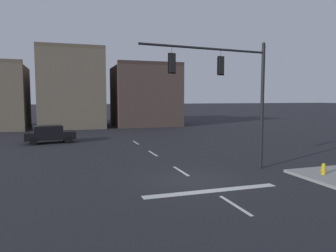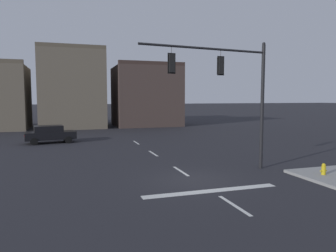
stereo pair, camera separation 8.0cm
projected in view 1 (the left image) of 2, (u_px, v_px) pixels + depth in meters
name	position (u px, v px, depth m)	size (l,w,h in m)	color
ground_plane	(195.00, 180.00, 16.01)	(400.00, 400.00, 0.00)	#232328
stop_bar_paint	(212.00, 191.00, 14.12)	(6.40, 0.50, 0.01)	silver
lane_centreline	(181.00, 171.00, 17.91)	(0.16, 26.40, 0.01)	silver
signal_mast_near_side	(232.00, 83.00, 17.37)	(7.61, 0.98, 7.31)	black
car_lot_nearside	(49.00, 134.00, 28.93)	(4.62, 2.39, 1.61)	black
fire_hydrant	(323.00, 171.00, 16.50)	(0.40, 0.30, 0.75)	gold
building_row	(75.00, 94.00, 45.12)	(29.48, 12.05, 10.94)	#665B4C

